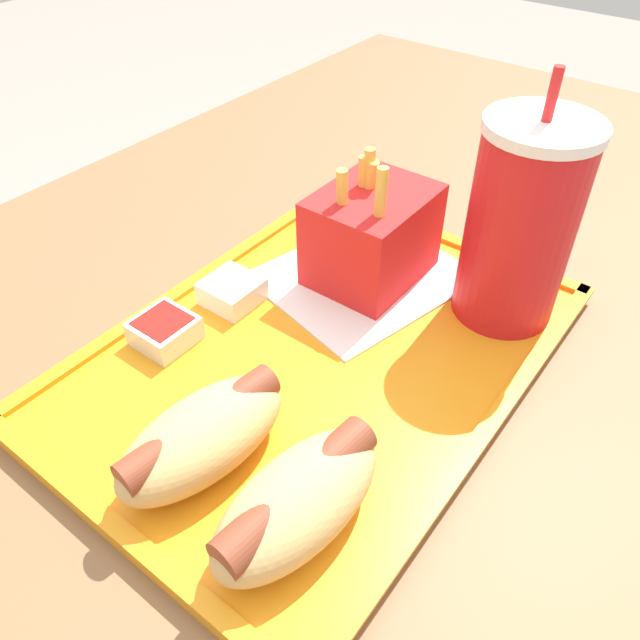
{
  "coord_description": "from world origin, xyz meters",
  "views": [
    {
      "loc": [
        0.24,
        0.21,
        1.09
      ],
      "look_at": [
        -0.03,
        0.0,
        0.79
      ],
      "focal_mm": 35.0,
      "sensor_mm": 36.0,
      "label": 1
    }
  ],
  "objects": [
    {
      "name": "dining_table",
      "position": [
        0.0,
        0.0,
        0.37
      ],
      "size": [
        1.45,
        0.8,
        0.75
      ],
      "color": "brown",
      "rests_on": "ground_plane"
    },
    {
      "name": "food_tray",
      "position": [
        -0.03,
        0.0,
        0.75
      ],
      "size": [
        0.39,
        0.28,
        0.01
      ],
      "color": "orange",
      "rests_on": "dining_table"
    },
    {
      "name": "paper_napkin",
      "position": [
        -0.12,
        -0.02,
        0.76
      ],
      "size": [
        0.19,
        0.17,
        0.0
      ],
      "color": "white",
      "rests_on": "food_tray"
    },
    {
      "name": "soda_cup",
      "position": [
        -0.15,
        0.09,
        0.84
      ],
      "size": [
        0.08,
        0.08,
        0.19
      ],
      "color": "red",
      "rests_on": "food_tray"
    },
    {
      "name": "hot_dog_far",
      "position": [
        0.1,
        0.08,
        0.78
      ],
      "size": [
        0.12,
        0.07,
        0.05
      ],
      "color": "tan",
      "rests_on": "food_tray"
    },
    {
      "name": "hot_dog_near",
      "position": [
        0.1,
        0.01,
        0.78
      ],
      "size": [
        0.13,
        0.07,
        0.05
      ],
      "color": "tan",
      "rests_on": "food_tray"
    },
    {
      "name": "fries_carton",
      "position": [
        -0.13,
        -0.02,
        0.8
      ],
      "size": [
        0.1,
        0.08,
        0.12
      ],
      "color": "red",
      "rests_on": "food_tray"
    },
    {
      "name": "sauce_cup_mayo",
      "position": [
        -0.03,
        -0.09,
        0.77
      ],
      "size": [
        0.04,
        0.04,
        0.02
      ],
      "color": "silver",
      "rests_on": "food_tray"
    },
    {
      "name": "sauce_cup_ketchup",
      "position": [
        0.04,
        -0.1,
        0.77
      ],
      "size": [
        0.04,
        0.04,
        0.02
      ],
      "color": "silver",
      "rests_on": "food_tray"
    }
  ]
}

